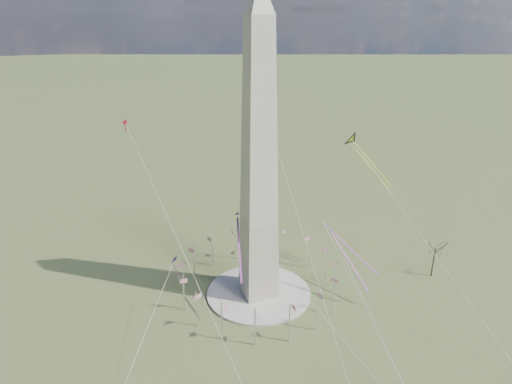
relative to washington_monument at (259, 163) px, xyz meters
name	(u,v)px	position (x,y,z in m)	size (l,w,h in m)	color
ground	(259,294)	(0.00, 0.00, -47.95)	(2000.00, 2000.00, 0.00)	#415329
plaza	(259,293)	(0.00, 0.00, -47.55)	(36.00, 36.00, 0.80)	beige
washington_monument	(259,163)	(0.00, 0.00, 0.00)	(15.56, 15.56, 100.00)	beige
flagpole_ring	(259,276)	(0.00, 0.00, -40.68)	(54.40, 54.40, 13.00)	silver
tree_near	(436,247)	(64.32, -10.98, -35.67)	(9.84, 9.84, 17.22)	#402F26
kite_delta_black	(354,142)	(42.40, 14.44, -1.15)	(11.95, 20.96, 17.17)	black
kite_diamond_purple	(175,262)	(-27.96, 1.08, -30.23)	(2.18, 2.91, 8.49)	navy
kite_streamer_left	(341,239)	(26.03, -8.88, -26.81)	(13.57, 18.91, 15.14)	#F54C26
kite_streamer_mid	(239,237)	(-7.43, -1.54, -23.81)	(6.62, 20.69, 14.47)	#F54C26
kite_streamer_right	(344,251)	(29.57, -5.15, -34.04)	(5.02, 20.95, 14.48)	#F54C26
kite_small_red	(125,124)	(-36.76, 28.35, 9.05)	(1.64, 1.47, 4.45)	red
kite_small_white	(251,63)	(14.23, 47.84, 24.65)	(1.64, 1.45, 4.40)	white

